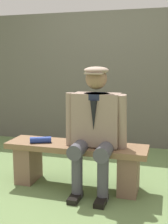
# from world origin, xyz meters

# --- Properties ---
(ground_plane) EXTENTS (30.00, 30.00, 0.00)m
(ground_plane) POSITION_xyz_m (0.00, 0.00, 0.00)
(ground_plane) COLOR #637E49
(bench) EXTENTS (1.51, 0.39, 0.47)m
(bench) POSITION_xyz_m (0.00, 0.00, 0.30)
(bench) COLOR brown
(bench) RESTS_ON ground
(seated_man) EXTENTS (0.64, 0.57, 1.29)m
(seated_man) POSITION_xyz_m (-0.22, 0.06, 0.71)
(seated_man) COLOR gray
(seated_man) RESTS_ON ground
(rolled_magazine) EXTENTS (0.23, 0.15, 0.07)m
(rolled_magazine) POSITION_xyz_m (0.38, 0.07, 0.50)
(rolled_magazine) COLOR navy
(rolled_magazine) RESTS_ON bench
(stadium_wall) EXTENTS (12.00, 0.24, 2.11)m
(stadium_wall) POSITION_xyz_m (0.00, -1.80, 1.05)
(stadium_wall) COLOR #5A554D
(stadium_wall) RESTS_ON ground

